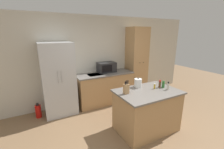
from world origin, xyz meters
TOP-DOWN VIEW (x-y plane):
  - ground_plane at (0.00, 0.00)m, footprint 14.00×14.00m
  - wall_back at (0.00, 2.33)m, footprint 7.20×0.06m
  - refrigerator at (-1.12, 1.98)m, footprint 0.80×0.67m
  - back_counter at (0.22, 2.00)m, footprint 1.71×0.65m
  - pantry_cabinet at (1.41, 2.04)m, footprint 0.60×0.55m
  - kitchen_island at (0.44, 0.32)m, footprint 1.33×0.89m
  - microwave at (0.33, 2.10)m, footprint 0.54×0.37m
  - knife_block at (-0.05, 0.41)m, footprint 0.11×0.07m
  - spice_bottle_tall_dark at (0.82, 0.37)m, footprint 0.05×0.05m
  - spice_bottle_short_red at (0.87, 0.32)m, footprint 0.06×0.06m
  - spice_bottle_amber_oil at (0.65, 0.36)m, footprint 0.04×0.04m
  - spice_bottle_green_herb at (0.87, 0.19)m, footprint 0.05×0.05m
  - kettle at (0.40, 0.62)m, footprint 0.17×0.17m
  - fire_extinguisher at (-1.68, 1.98)m, footprint 0.14×0.14m

SIDE VIEW (x-z plane):
  - ground_plane at x=0.00m, z-range 0.00..0.00m
  - fire_extinguisher at x=-1.68m, z-range -0.02..0.37m
  - kitchen_island at x=0.44m, z-range 0.00..0.92m
  - back_counter at x=0.22m, z-range 0.00..0.94m
  - refrigerator at x=-1.12m, z-range 0.00..1.88m
  - spice_bottle_amber_oil at x=0.65m, z-range 0.91..1.04m
  - spice_bottle_short_red at x=0.87m, z-range 0.91..1.06m
  - spice_bottle_tall_dark at x=0.82m, z-range 0.91..1.08m
  - spice_bottle_green_herb at x=0.87m, z-range 0.91..1.08m
  - kettle at x=0.40m, z-range 0.90..1.12m
  - knife_block at x=-0.05m, z-range 0.88..1.16m
  - microwave at x=0.33m, z-range 0.94..1.24m
  - pantry_cabinet at x=1.41m, z-range 0.00..2.28m
  - wall_back at x=0.00m, z-range 0.00..2.60m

